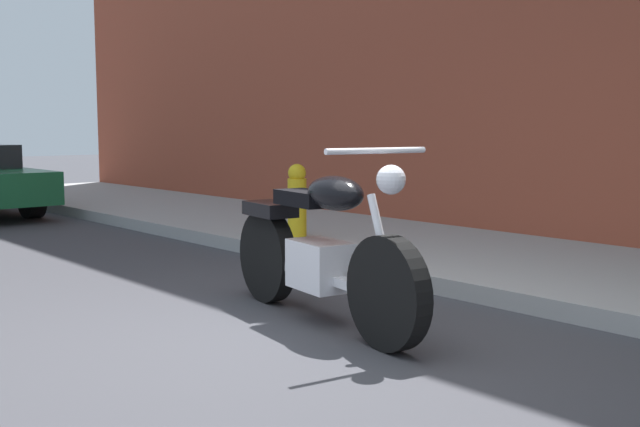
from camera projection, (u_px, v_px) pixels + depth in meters
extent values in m
plane|color=#38383D|center=(286.00, 349.00, 4.51)|extent=(60.00, 60.00, 0.00)
cube|color=#949494|center=(568.00, 273.00, 6.49)|extent=(23.39, 2.54, 0.14)
cylinder|color=black|center=(388.00, 293.00, 4.45)|extent=(0.69, 0.22, 0.68)
cylinder|color=black|center=(267.00, 256.00, 5.70)|extent=(0.69, 0.22, 0.68)
cube|color=silver|center=(320.00, 265.00, 5.06)|extent=(0.48, 0.35, 0.32)
cube|color=silver|center=(320.00, 275.00, 5.07)|extent=(1.33, 0.29, 0.06)
ellipsoid|color=black|center=(335.00, 193.00, 4.86)|extent=(0.55, 0.34, 0.22)
cube|color=black|center=(306.00, 198.00, 5.17)|extent=(0.51, 0.31, 0.10)
cube|color=black|center=(270.00, 209.00, 5.61)|extent=(0.47, 0.31, 0.10)
cylinder|color=silver|center=(382.00, 244.00, 4.46)|extent=(0.28, 0.09, 0.58)
cylinder|color=silver|center=(377.00, 151.00, 4.45)|extent=(0.15, 0.70, 0.04)
sphere|color=silver|center=(391.00, 180.00, 4.35)|extent=(0.17, 0.17, 0.17)
cylinder|color=silver|center=(321.00, 272.00, 5.37)|extent=(0.80, 0.22, 0.09)
cylinder|color=black|center=(32.00, 196.00, 10.91)|extent=(0.64, 0.22, 0.64)
cylinder|color=gold|center=(297.00, 214.00, 8.12)|extent=(0.20, 0.20, 0.75)
sphere|color=gold|center=(297.00, 173.00, 8.07)|extent=(0.19, 0.19, 0.19)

